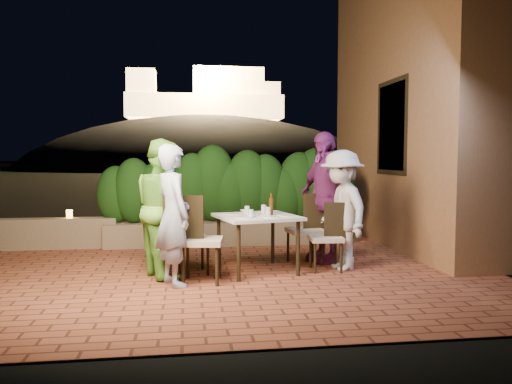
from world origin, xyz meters
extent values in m
plane|color=black|center=(0.00, 0.00, -0.02)|extent=(400.00, 400.00, 0.00)
cube|color=brown|center=(0.00, 0.50, -0.07)|extent=(7.00, 6.00, 0.15)
cube|color=#A26B3F|center=(3.60, 2.00, 2.50)|extent=(1.60, 5.00, 5.00)
cube|color=black|center=(2.82, 1.50, 2.00)|extent=(0.08, 1.00, 1.40)
cube|color=black|center=(2.81, 1.50, 2.00)|extent=(0.06, 1.15, 1.55)
cube|color=#7A674D|center=(0.20, 2.30, 0.20)|extent=(4.20, 0.55, 0.40)
cube|color=#7A674D|center=(-2.80, 2.30, 0.25)|extent=(2.20, 0.30, 0.50)
ellipsoid|color=black|center=(2.00, 60.00, -4.00)|extent=(52.00, 40.00, 22.00)
cylinder|color=white|center=(0.18, -0.09, 0.76)|extent=(0.22, 0.22, 0.01)
cylinder|color=white|center=(0.05, 0.33, 0.76)|extent=(0.21, 0.21, 0.01)
cylinder|color=white|center=(0.73, 0.04, 0.76)|extent=(0.21, 0.21, 0.01)
cylinder|color=white|center=(0.61, 0.42, 0.76)|extent=(0.24, 0.24, 0.01)
cylinder|color=white|center=(0.41, 0.12, 0.76)|extent=(0.24, 0.24, 0.01)
cylinder|color=white|center=(0.53, -0.10, 0.76)|extent=(0.22, 0.22, 0.01)
cylinder|color=silver|center=(0.27, -0.07, 0.80)|extent=(0.06, 0.06, 0.10)
cylinder|color=silver|center=(0.27, 0.31, 0.81)|extent=(0.06, 0.06, 0.11)
cylinder|color=silver|center=(0.52, 0.10, 0.81)|extent=(0.07, 0.07, 0.11)
cylinder|color=silver|center=(0.50, 0.33, 0.81)|extent=(0.07, 0.07, 0.12)
imported|color=white|center=(0.28, 0.42, 0.77)|extent=(0.20, 0.20, 0.04)
imported|color=#A1B0CF|center=(-0.69, -0.39, 0.83)|extent=(0.61, 0.72, 1.67)
imported|color=#69B839|center=(-0.83, 0.12, 0.87)|extent=(0.94, 1.04, 1.74)
imported|color=silver|center=(1.53, 0.15, 0.80)|extent=(0.79, 1.14, 1.61)
imported|color=#7E2A73|center=(1.43, 0.65, 0.94)|extent=(0.78, 1.19, 1.88)
cylinder|color=orange|center=(-2.47, 2.30, 0.57)|extent=(0.10, 0.10, 0.14)
camera|label=1|loc=(-0.54, -6.28, 1.51)|focal=35.00mm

